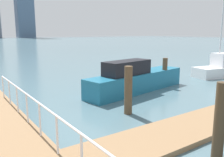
{
  "coord_description": "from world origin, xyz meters",
  "views": [
    {
      "loc": [
        -5.34,
        5.77,
        3.56
      ],
      "look_at": [
        0.27,
        13.87,
        1.67
      ],
      "focal_mm": 38.85,
      "sensor_mm": 36.0,
      "label": 1
    }
  ],
  "objects": [
    {
      "name": "ground_plane",
      "position": [
        0.0,
        20.0,
        0.0
      ],
      "size": [
        300.0,
        300.0,
        0.0
      ],
      "primitive_type": "plane",
      "color": "slate"
    },
    {
      "name": "floating_dock",
      "position": [
        2.69,
        11.06,
        0.09
      ],
      "size": [
        12.38,
        2.0,
        0.18
      ],
      "primitive_type": "cube",
      "color": "#93704C",
      "rests_on": "ground_plane"
    },
    {
      "name": "dock_piling_0",
      "position": [
        0.76,
        9.31,
        1.11
      ],
      "size": [
        0.32,
        0.32,
        2.23
      ],
      "primitive_type": "cylinder",
      "color": "#473826",
      "rests_on": "ground_plane"
    },
    {
      "name": "dock_piling_1",
      "position": [
        6.34,
        16.59,
        0.96
      ],
      "size": [
        0.32,
        0.32,
        1.92
      ],
      "primitive_type": "cylinder",
      "color": "brown",
      "rests_on": "ground_plane"
    },
    {
      "name": "dock_piling_3",
      "position": [
        1.09,
        13.8,
        1.06
      ],
      "size": [
        0.35,
        0.35,
        2.13
      ],
      "primitive_type": "cylinder",
      "color": "brown",
      "rests_on": "ground_plane"
    },
    {
      "name": "moored_boat_1",
      "position": [
        12.82,
        16.74,
        0.7
      ],
      "size": [
        4.37,
        2.46,
        7.49
      ],
      "color": "white",
      "rests_on": "ground_plane"
    },
    {
      "name": "moored_boat_3",
      "position": [
        3.99,
        16.75,
        0.75
      ],
      "size": [
        7.61,
        2.73,
        1.95
      ],
      "color": "#1E6B8C",
      "rests_on": "ground_plane"
    }
  ]
}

